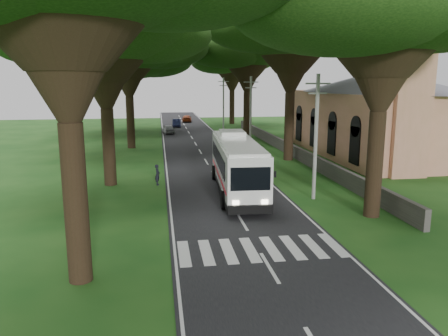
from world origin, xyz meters
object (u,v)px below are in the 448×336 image
(distant_car_a, at_px, (168,129))
(distant_car_c, at_px, (187,118))
(pedestrian, at_px, (158,175))
(distant_car_b, at_px, (177,123))
(pole_far, at_px, (223,103))
(coach_bus, at_px, (237,164))
(church, at_px, (379,107))
(pole_near, at_px, (316,135))
(pole_mid, at_px, (251,112))

(distant_car_a, height_order, distant_car_c, distant_car_a)
(distant_car_c, relative_size, pedestrian, 2.75)
(distant_car_b, distance_m, distant_car_c, 8.54)
(pole_far, height_order, distant_car_a, pole_far)
(coach_bus, bearing_deg, pedestrian, 156.22)
(pole_far, xyz_separation_m, distant_car_c, (-4.70, 14.53, -3.54))
(church, height_order, distant_car_a, church)
(pole_near, distance_m, pedestrian, 11.90)
(pole_far, xyz_separation_m, distant_car_b, (-6.93, 6.28, -3.52))
(coach_bus, bearing_deg, pole_far, 86.11)
(pole_mid, bearing_deg, church, -19.81)
(church, xyz_separation_m, distant_car_b, (-19.29, 30.74, -4.25))
(distant_car_b, distance_m, pedestrian, 41.01)
(church, height_order, distant_car_b, church)
(pole_far, distance_m, coach_bus, 37.72)
(distant_car_a, xyz_separation_m, pedestrian, (-1.55, -31.58, 0.11))
(pole_mid, bearing_deg, pedestrian, -124.53)
(distant_car_a, relative_size, distant_car_b, 0.97)
(distant_car_a, distance_m, pedestrian, 31.61)
(pole_near, relative_size, pole_far, 1.00)
(church, xyz_separation_m, pole_near, (-12.36, -15.55, -0.73))
(distant_car_b, xyz_separation_m, distant_car_c, (2.23, 8.24, -0.02))
(pedestrian, bearing_deg, distant_car_a, 2.62)
(coach_bus, bearing_deg, pole_mid, 78.27)
(coach_bus, distance_m, distant_car_b, 43.73)
(distant_car_b, xyz_separation_m, pedestrian, (-3.12, -40.89, 0.11))
(coach_bus, bearing_deg, pole_near, -26.60)
(church, distance_m, pedestrian, 24.95)
(church, relative_size, pedestrian, 15.63)
(distant_car_a, bearing_deg, pedestrian, 80.30)
(pole_mid, height_order, distant_car_a, pole_mid)
(pole_mid, distance_m, coach_bus, 18.11)
(pole_mid, height_order, pole_far, same)
(church, bearing_deg, distant_car_c, 113.64)
(distant_car_a, height_order, distant_car_b, same)
(pole_near, bearing_deg, distant_car_a, 102.95)
(distant_car_a, relative_size, pedestrian, 2.40)
(pole_near, bearing_deg, pole_mid, 90.00)
(coach_bus, bearing_deg, distant_car_b, 96.18)
(church, relative_size, distant_car_b, 6.30)
(distant_car_a, bearing_deg, pole_far, -167.29)
(pole_near, relative_size, pole_mid, 1.00)
(coach_bus, height_order, distant_car_b, coach_bus)
(coach_bus, bearing_deg, distant_car_c, 93.24)
(church, distance_m, pole_far, 27.41)
(pole_mid, distance_m, distant_car_c, 35.02)
(church, bearing_deg, pedestrian, -155.63)
(pole_near, height_order, pole_far, same)
(pole_mid, height_order, coach_bus, pole_mid)
(distant_car_a, xyz_separation_m, distant_car_b, (1.57, 9.31, -0.00))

